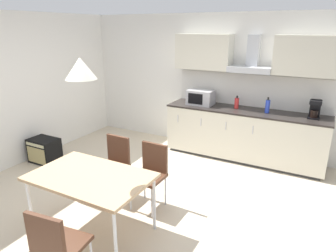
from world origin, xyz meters
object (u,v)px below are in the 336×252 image
guitar_amp (44,150)px  pendant_lamp (80,68)px  coffee_maker (315,109)px  chair_far_left (115,160)px  microwave (201,97)px  bottle_blue (268,106)px  dining_table (91,179)px  chair_far_right (151,169)px  bottle_red (237,103)px  chair_near_right (56,243)px

guitar_amp → pendant_lamp: pendant_lamp is taller
coffee_maker → pendant_lamp: 3.73m
chair_far_left → pendant_lamp: size_ratio=2.72×
microwave → bottle_blue: bearing=0.0°
bottle_blue → dining_table: size_ratio=0.20×
dining_table → pendant_lamp: pendant_lamp is taller
microwave → bottle_blue: (1.23, 0.00, -0.02)m
coffee_maker → bottle_blue: 0.73m
guitar_amp → coffee_maker: bearing=24.1°
bottle_blue → chair_far_right: bearing=-116.3°
chair_far_right → guitar_amp: (-2.42, 0.27, -0.31)m
microwave → bottle_blue: size_ratio=1.77×
pendant_lamp → bottle_blue: bearing=65.2°
dining_table → bottle_red: bearing=74.8°
dining_table → chair_far_right: 0.88m
microwave → chair_near_right: (0.19, -3.75, -0.54)m
chair_far_right → bottle_blue: bearing=63.7°
bottle_blue → chair_far_right: (-1.05, -2.13, -0.51)m
chair_far_left → pendant_lamp: (0.30, -0.81, 1.40)m
guitar_amp → chair_far_right: bearing=-6.4°
dining_table → chair_near_right: chair_near_right is taller
dining_table → chair_far_right: (0.31, 0.81, -0.16)m
microwave → chair_far_left: size_ratio=0.55×
chair_near_right → coffee_maker: bearing=64.8°
coffee_maker → chair_near_right: (-1.78, -3.78, -0.55)m
coffee_maker → chair_near_right: 4.21m
bottle_red → chair_far_left: bearing=-117.1°
coffee_maker → bottle_red: (-1.28, 0.02, -0.05)m
coffee_maker → chair_far_right: size_ratio=0.34×
bottle_red → bottle_blue: size_ratio=0.85×
chair_far_right → pendant_lamp: size_ratio=2.72×
microwave → chair_far_right: (0.18, -2.13, -0.54)m
chair_far_left → chair_far_right: bearing=0.0°
microwave → guitar_amp: (-2.24, -1.86, -0.85)m
bottle_blue → chair_near_right: bearing=-105.6°
coffee_maker → bottle_red: coffee_maker is taller
bottle_blue → chair_far_left: bearing=-127.9°
bottle_red → chair_near_right: (-0.50, -3.80, -0.50)m
chair_near_right → chair_far_right: same height
chair_near_right → guitar_amp: size_ratio=1.67×
bottle_red → chair_far_left: (-1.11, -2.18, -0.50)m
chair_far_left → chair_far_right: size_ratio=1.00×
chair_far_left → pendant_lamp: bearing=-69.6°
microwave → chair_far_right: microwave is taller
pendant_lamp → chair_far_left: bearing=110.4°
bottle_red → chair_far_left: 2.49m
chair_near_right → chair_far_left: size_ratio=1.00×
guitar_amp → pendant_lamp: size_ratio=1.62×
chair_far_left → guitar_amp: bearing=171.4°
microwave → pendant_lamp: 3.07m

